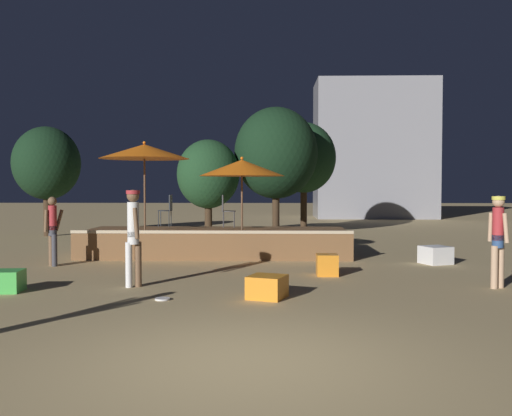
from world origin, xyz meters
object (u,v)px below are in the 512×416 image
object	(u,v)px
bistro_chair_0	(226,208)
person_0	(133,231)
cube_seat_1	(267,287)
background_tree_3	(276,153)
person_3	(498,236)
background_tree_2	(208,174)
patio_umbrella_1	(144,152)
cube_seat_0	(436,255)
patio_umbrella_0	(242,168)
background_tree_0	(47,163)
background_tree_1	(304,158)
cube_seat_3	(327,265)
bistro_chair_1	(168,207)
frisbee_disc	(163,299)
person_1	(53,229)
cube_seat_2	(7,281)

from	to	relation	value
bistro_chair_0	person_0	bearing A→B (deg)	162.34
cube_seat_1	background_tree_3	distance (m)	12.72
person_3	background_tree_2	world-z (taller)	background_tree_2
patio_umbrella_1	cube_seat_0	world-z (taller)	patio_umbrella_1
patio_umbrella_0	cube_seat_0	size ratio (longest dim) A/B	3.32
person_0	bistro_chair_0	world-z (taller)	person_0
patio_umbrella_1	person_0	world-z (taller)	patio_umbrella_1
background_tree_0	background_tree_2	world-z (taller)	background_tree_0
cube_seat_1	patio_umbrella_0	bearing A→B (deg)	97.59
person_3	person_0	bearing A→B (deg)	-29.43
person_0	background_tree_1	bearing A→B (deg)	43.75
cube_seat_3	bistro_chair_0	size ratio (longest dim) A/B	0.51
patio_umbrella_1	cube_seat_3	world-z (taller)	patio_umbrella_1
patio_umbrella_0	bistro_chair_1	distance (m)	2.66
background_tree_0	background_tree_2	xyz separation A→B (m)	(6.32, -0.43, -0.43)
frisbee_disc	person_3	bearing A→B (deg)	11.74
cube_seat_0	person_1	bearing A→B (deg)	-176.17
cube_seat_1	cube_seat_2	distance (m)	4.80
cube_seat_1	bistro_chair_1	xyz separation A→B (m)	(-2.86, 6.32, 1.14)
person_1	frisbee_disc	world-z (taller)	person_1
cube_seat_0	frisbee_disc	bearing A→B (deg)	-141.81
bistro_chair_0	cube_seat_1	bearing A→B (deg)	-171.48
background_tree_1	frisbee_disc	bearing A→B (deg)	-102.22
cube_seat_2	background_tree_1	bearing A→B (deg)	66.54
frisbee_disc	background_tree_1	size ratio (longest dim) A/B	0.06
patio_umbrella_1	cube_seat_1	world-z (taller)	patio_umbrella_1
bistro_chair_0	bistro_chair_1	xyz separation A→B (m)	(-1.66, 0.21, 0.00)
cube_seat_2	background_tree_3	distance (m)	13.25
frisbee_disc	background_tree_0	size ratio (longest dim) A/B	0.06
cube_seat_3	person_3	distance (m)	3.48
patio_umbrella_0	cube_seat_2	size ratio (longest dim) A/B	4.60
cube_seat_2	person_0	world-z (taller)	person_0
background_tree_0	background_tree_1	world-z (taller)	background_tree_1
patio_umbrella_0	cube_seat_2	xyz separation A→B (m)	(-4.08, -4.74, -2.22)
bistro_chair_1	background_tree_3	world-z (taller)	background_tree_3
bistro_chair_0	background_tree_2	bearing A→B (deg)	8.53
person_1	bistro_chair_0	distance (m)	4.63
person_1	bistro_chair_0	bearing A→B (deg)	-106.95
patio_umbrella_1	bistro_chair_1	world-z (taller)	patio_umbrella_1
patio_umbrella_0	patio_umbrella_1	world-z (taller)	patio_umbrella_1
cube_seat_3	background_tree_1	bearing A→B (deg)	89.01
person_3	background_tree_3	bearing A→B (deg)	-99.92
cube_seat_0	bistro_chair_0	bearing A→B (deg)	163.23
cube_seat_1	cube_seat_2	world-z (taller)	cube_seat_2
person_1	bistro_chair_1	distance (m)	3.44
person_1	person_3	xyz separation A→B (m)	(9.57, -2.78, 0.09)
bistro_chair_0	background_tree_2	size ratio (longest dim) A/B	0.24
bistro_chair_1	cube_seat_3	bearing A→B (deg)	48.91
cube_seat_1	bistro_chair_1	size ratio (longest dim) A/B	0.85
cube_seat_2	cube_seat_3	size ratio (longest dim) A/B	1.27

